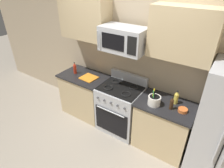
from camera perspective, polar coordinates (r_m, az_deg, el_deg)
ground_plane at (r=3.57m, az=-3.86°, el=-18.89°), size 16.00×16.00×0.00m
wall_back at (r=3.52m, az=6.12°, el=6.83°), size 8.00×0.10×2.60m
counter_left at (r=4.09m, az=-7.98°, el=-3.08°), size 0.97×0.63×0.91m
range_oven at (r=3.65m, az=2.51°, el=-7.14°), size 0.76×0.67×1.09m
counter_right at (r=3.41m, az=14.90°, el=-12.01°), size 0.91×0.63×0.91m
microwave at (r=3.05m, az=3.37°, el=13.21°), size 0.72×0.44×0.39m
upper_cabinets_left at (r=3.61m, az=-8.08°, el=18.80°), size 0.96×0.34×0.72m
upper_cabinets_right at (r=2.81m, az=20.46°, el=13.80°), size 0.90×0.34×0.72m
utensil_crock at (r=3.03m, az=12.50°, el=-4.76°), size 0.19×0.19×0.27m
cutting_board at (r=3.75m, az=-6.94°, el=1.86°), size 0.32×0.30×0.02m
bottle_oil at (r=3.14m, az=18.61°, el=-3.89°), size 0.07×0.07×0.23m
bottle_hot_sauce at (r=3.93m, az=-11.03°, el=4.61°), size 0.06×0.06×0.24m
bottle_soy at (r=3.00m, az=17.37°, el=-5.57°), size 0.05×0.05×0.22m
prep_bowl at (r=3.04m, az=20.38°, el=-7.29°), size 0.14×0.14×0.05m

